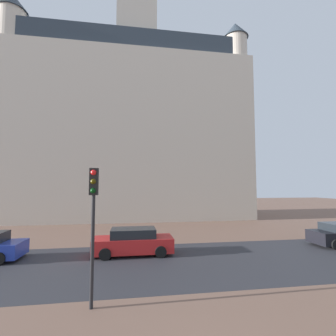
% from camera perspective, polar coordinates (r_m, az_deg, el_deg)
% --- Properties ---
extents(ground_plane, '(120.00, 120.00, 0.00)m').
position_cam_1_polar(ground_plane, '(13.39, -1.46, -21.47)').
color(ground_plane, brown).
extents(street_asphalt_strip, '(120.00, 7.55, 0.00)m').
position_cam_1_polar(street_asphalt_strip, '(13.38, -1.45, -21.48)').
color(street_asphalt_strip, '#2D2D33').
rests_on(street_asphalt_strip, ground_plane).
extents(landmark_building, '(29.36, 10.15, 38.75)m').
position_cam_1_polar(landmark_building, '(31.96, -8.75, 10.34)').
color(landmark_building, beige).
rests_on(landmark_building, ground_plane).
extents(car_red, '(4.54, 1.96, 1.49)m').
position_cam_1_polar(car_red, '(14.70, -8.24, -16.96)').
color(car_red, red).
rests_on(car_red, ground_plane).
extents(traffic_light_pole, '(0.28, 0.34, 4.56)m').
position_cam_1_polar(traffic_light_pole, '(8.47, -17.33, -9.32)').
color(traffic_light_pole, black).
rests_on(traffic_light_pole, ground_plane).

